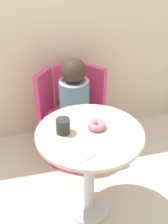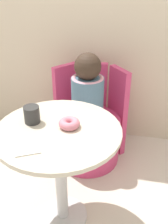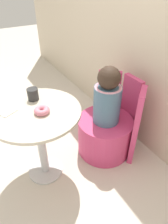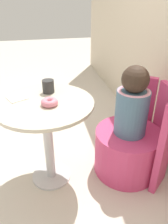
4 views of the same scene
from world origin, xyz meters
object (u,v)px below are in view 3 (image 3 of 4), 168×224
Objects in this scene: donut at (42,110)px; tub_chair at (104,135)px; child_figure at (107,97)px; round_table at (38,126)px; cup at (33,94)px.

tub_chair is at bearing 91.27° from donut.
round_table is at bearing -93.62° from child_figure.
tub_chair is 0.82m from donut.
child_figure is at bearing 86.38° from round_table.
cup is (-0.16, 0.04, 0.21)m from round_table.
cup is at bearing -108.61° from child_figure.
round_table is 7.22× the size of cup.
tub_chair is 0.86m from cup.
cup is (-0.21, -0.61, 0.11)m from child_figure.
cup reaches higher than donut.
donut is at bearing -88.73° from tub_chair.
cup is (-0.22, 0.01, 0.03)m from donut.
child_figure is (0.00, 0.00, 0.46)m from tub_chair.
donut is at bearing 31.37° from round_table.
donut is 0.22m from cup.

